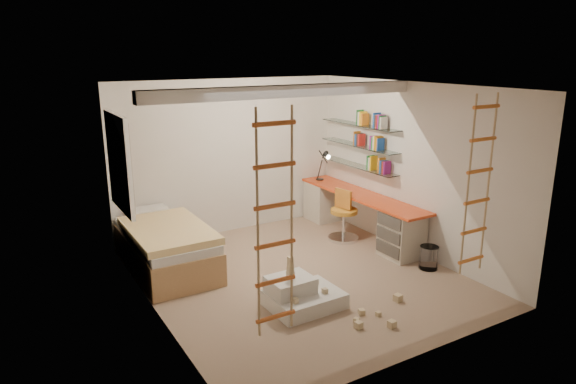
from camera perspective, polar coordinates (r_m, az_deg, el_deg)
floor at (r=7.22m, az=1.23°, el=-9.38°), size 4.50×4.50×0.00m
ceiling_beam at (r=6.84m, az=0.00°, el=11.14°), size 4.00×0.18×0.16m
window_frame at (r=7.37m, az=-18.26°, el=3.06°), size 0.06×1.15×1.35m
window_blind at (r=7.38m, az=-17.96°, el=3.10°), size 0.02×1.00×1.20m
rope_ladder_left at (r=4.62m, az=-1.45°, el=-3.70°), size 0.41×0.04×2.13m
rope_ladder_right at (r=6.33m, az=20.39°, el=0.60°), size 0.41×0.04×2.13m
waste_bin at (r=7.68m, az=15.38°, el=-7.03°), size 0.27×0.27×0.34m
desk at (r=8.67m, az=7.90°, el=-2.37°), size 0.56×2.80×0.75m
shelves at (r=8.70m, az=7.86°, el=5.14°), size 0.25×1.80×0.71m
bed at (r=7.57m, az=-13.39°, el=-5.91°), size 1.02×2.00×0.69m
task_lamp at (r=9.20m, az=4.13°, el=3.49°), size 0.14×0.36×0.57m
swivel_chair at (r=8.51m, az=6.20°, el=-3.28°), size 0.59×0.59×0.86m
play_platform at (r=6.38m, az=1.40°, el=-11.40°), size 0.88×0.69×0.38m
toy_blocks at (r=6.24m, az=5.43°, el=-11.43°), size 1.39×1.10×0.65m
books at (r=8.68m, az=7.90°, el=6.03°), size 0.14×0.70×0.92m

